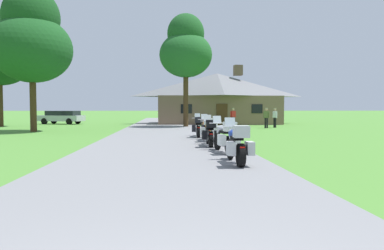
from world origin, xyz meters
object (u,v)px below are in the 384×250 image
at_px(motorcycle_orange_fourth_in_row, 207,130).
at_px(motorcycle_green_farthest_in_row, 198,127).
at_px(bystander_white_shirt_by_tree, 275,117).
at_px(motorcycle_silver_second_in_row, 225,137).
at_px(parked_silver_suv_far_left, 62,117).
at_px(bystander_red_shirt_near_lodge, 233,116).
at_px(tree_by_lodge_front, 186,49).
at_px(motorcycle_blue_nearest_to_camera, 237,145).
at_px(motorcycle_orange_third_in_row, 210,133).
at_px(tree_left_near, 32,40).
at_px(bystander_olive_shirt_beside_signpost, 266,117).

bearing_deg(motorcycle_orange_fourth_in_row, motorcycle_green_farthest_in_row, 93.62).
bearing_deg(bystander_white_shirt_by_tree, motorcycle_orange_fourth_in_row, -47.87).
distance_m(motorcycle_silver_second_in_row, parked_silver_suv_far_left, 28.81).
height_order(motorcycle_green_farthest_in_row, bystander_red_shirt_near_lodge, bystander_red_shirt_near_lodge).
xyz_separation_m(bystander_red_shirt_near_lodge, tree_by_lodge_front, (-4.41, -1.03, 5.88)).
bearing_deg(motorcycle_green_farthest_in_row, bystander_white_shirt_by_tree, 55.95).
bearing_deg(motorcycle_blue_nearest_to_camera, motorcycle_orange_third_in_row, 91.06).
xyz_separation_m(tree_left_near, parked_silver_suv_far_left, (-1.64, 12.43, -5.67)).
xyz_separation_m(motorcycle_orange_fourth_in_row, tree_by_lodge_front, (-0.26, 13.94, 6.22)).
bearing_deg(bystander_red_shirt_near_lodge, motorcycle_silver_second_in_row, -116.16).
distance_m(motorcycle_silver_second_in_row, motorcycle_orange_fourth_in_row, 4.60).
bearing_deg(bystander_white_shirt_by_tree, motorcycle_blue_nearest_to_camera, -37.94).
xyz_separation_m(motorcycle_orange_third_in_row, bystander_red_shirt_near_lodge, (4.30, 17.31, 0.34)).
relative_size(motorcycle_blue_nearest_to_camera, tree_left_near, 0.21).
bearing_deg(tree_left_near, parked_silver_suv_far_left, 97.53).
height_order(motorcycle_silver_second_in_row, tree_by_lodge_front, tree_by_lodge_front).
bearing_deg(parked_silver_suv_far_left, motorcycle_blue_nearest_to_camera, -139.41).
height_order(motorcycle_green_farthest_in_row, tree_by_lodge_front, tree_by_lodge_front).
bearing_deg(motorcycle_blue_nearest_to_camera, tree_by_lodge_front, 89.82).
distance_m(bystander_white_shirt_by_tree, tree_by_lodge_front, 9.69).
bearing_deg(tree_by_lodge_front, motorcycle_green_farthest_in_row, -89.74).
height_order(tree_by_lodge_front, tree_left_near, tree_left_near).
bearing_deg(motorcycle_green_farthest_in_row, parked_silver_suv_far_left, 127.00).
xyz_separation_m(motorcycle_silver_second_in_row, tree_by_lodge_front, (-0.38, 18.54, 6.22)).
bearing_deg(motorcycle_green_farthest_in_row, bystander_red_shirt_near_lodge, 73.37).
bearing_deg(motorcycle_green_farthest_in_row, bystander_olive_shirt_beside_signpost, 57.69).
distance_m(motorcycle_blue_nearest_to_camera, parked_silver_suv_far_left, 31.09).
xyz_separation_m(bystander_white_shirt_by_tree, parked_silver_suv_far_left, (-20.31, 8.47, -0.17)).
height_order(bystander_olive_shirt_beside_signpost, parked_silver_suv_far_left, bystander_olive_shirt_beside_signpost).
xyz_separation_m(motorcycle_blue_nearest_to_camera, tree_by_lodge_front, (-0.28, 21.13, 6.22)).
height_order(motorcycle_silver_second_in_row, motorcycle_orange_fourth_in_row, same).
bearing_deg(parked_silver_suv_far_left, bystander_olive_shirt_beside_signpost, -99.44).
xyz_separation_m(motorcycle_orange_third_in_row, tree_by_lodge_front, (-0.11, 16.28, 6.22)).
xyz_separation_m(bystander_olive_shirt_beside_signpost, tree_left_near, (-17.72, -3.27, 5.49)).
distance_m(motorcycle_orange_fourth_in_row, motorcycle_green_farthest_in_row, 2.44).
bearing_deg(parked_silver_suv_far_left, motorcycle_green_farthest_in_row, -129.66).
height_order(motorcycle_green_farthest_in_row, bystander_olive_shirt_beside_signpost, bystander_olive_shirt_beside_signpost).
xyz_separation_m(motorcycle_orange_third_in_row, parked_silver_suv_far_left, (-12.83, 23.39, 0.17)).
height_order(motorcycle_silver_second_in_row, bystander_olive_shirt_beside_signpost, bystander_olive_shirt_beside_signpost).
distance_m(motorcycle_green_farthest_in_row, bystander_red_shirt_near_lodge, 13.28).
xyz_separation_m(motorcycle_orange_fourth_in_row, bystander_olive_shirt_beside_signpost, (6.38, 11.89, 0.34)).
distance_m(motorcycle_orange_third_in_row, bystander_white_shirt_by_tree, 16.69).
height_order(motorcycle_orange_third_in_row, bystander_white_shirt_by_tree, bystander_white_shirt_by_tree).
height_order(motorcycle_orange_third_in_row, tree_left_near, tree_left_near).
xyz_separation_m(motorcycle_blue_nearest_to_camera, motorcycle_orange_third_in_row, (-0.17, 4.85, 0.00)).
bearing_deg(bystander_red_shirt_near_lodge, parked_silver_suv_far_left, 145.94).
distance_m(motorcycle_orange_third_in_row, parked_silver_suv_far_left, 26.68).
bearing_deg(bystander_white_shirt_by_tree, motorcycle_orange_third_in_row, -44.27).
distance_m(motorcycle_orange_fourth_in_row, parked_silver_suv_far_left, 24.73).
bearing_deg(bystander_red_shirt_near_lodge, bystander_white_shirt_by_tree, -51.53).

